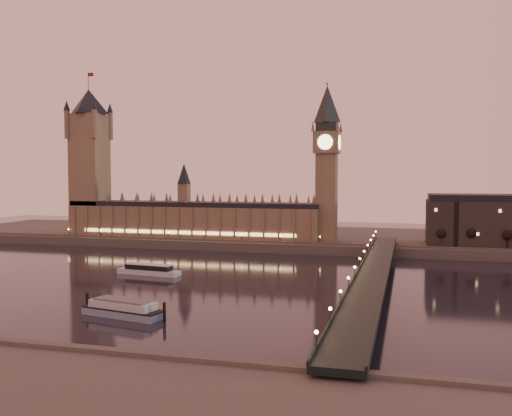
# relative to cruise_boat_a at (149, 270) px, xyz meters

# --- Properties ---
(ground) EXTENTS (700.00, 700.00, 0.00)m
(ground) POSITION_rel_cruise_boat_a_xyz_m (20.04, -10.47, -2.36)
(ground) COLOR black
(ground) RESTS_ON ground
(far_embankment) EXTENTS (560.00, 130.00, 6.00)m
(far_embankment) POSITION_rel_cruise_boat_a_xyz_m (50.04, 154.53, 0.64)
(far_embankment) COLOR #423D35
(far_embankment) RESTS_ON ground
(palace_of_westminster) EXTENTS (180.00, 26.62, 52.00)m
(palace_of_westminster) POSITION_rel_cruise_boat_a_xyz_m (-20.09, 110.52, 19.35)
(palace_of_westminster) COLOR brown
(palace_of_westminster) RESTS_ON ground
(victoria_tower) EXTENTS (31.68, 31.68, 118.00)m
(victoria_tower) POSITION_rel_cruise_boat_a_xyz_m (-99.96, 110.53, 63.43)
(victoria_tower) COLOR brown
(victoria_tower) RESTS_ON ground
(big_ben) EXTENTS (17.68, 17.68, 104.00)m
(big_ben) POSITION_rel_cruise_boat_a_xyz_m (74.03, 110.51, 61.59)
(big_ben) COLOR brown
(big_ben) RESTS_ON ground
(westminster_bridge) EXTENTS (13.20, 260.00, 15.30)m
(westminster_bridge) POSITION_rel_cruise_boat_a_xyz_m (111.65, -10.47, 3.16)
(westminster_bridge) COLOR black
(westminster_bridge) RESTS_ON ground
(bare_tree_0) EXTENTS (5.50, 5.50, 11.18)m
(bare_tree_0) POSITION_rel_cruise_boat_a_xyz_m (146.56, 98.53, 11.97)
(bare_tree_0) COLOR black
(bare_tree_0) RESTS_ON ground
(bare_tree_1) EXTENTS (5.50, 5.50, 11.18)m
(bare_tree_1) POSITION_rel_cruise_boat_a_xyz_m (163.72, 98.53, 11.97)
(bare_tree_1) COLOR black
(bare_tree_1) RESTS_ON ground
(bare_tree_2) EXTENTS (5.50, 5.50, 11.18)m
(bare_tree_2) POSITION_rel_cruise_boat_a_xyz_m (180.87, 98.53, 11.97)
(bare_tree_2) COLOR black
(bare_tree_2) RESTS_ON ground
(cruise_boat_a) EXTENTS (34.10, 11.07, 5.36)m
(cruise_boat_a) POSITION_rel_cruise_boat_a_xyz_m (0.00, 0.00, 0.00)
(cruise_boat_a) COLOR silver
(cruise_boat_a) RESTS_ON ground
(moored_barge) EXTENTS (35.38, 14.94, 6.62)m
(moored_barge) POSITION_rel_cruise_boat_a_xyz_m (28.52, -79.88, 0.43)
(moored_barge) COLOR gray
(moored_barge) RESTS_ON ground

